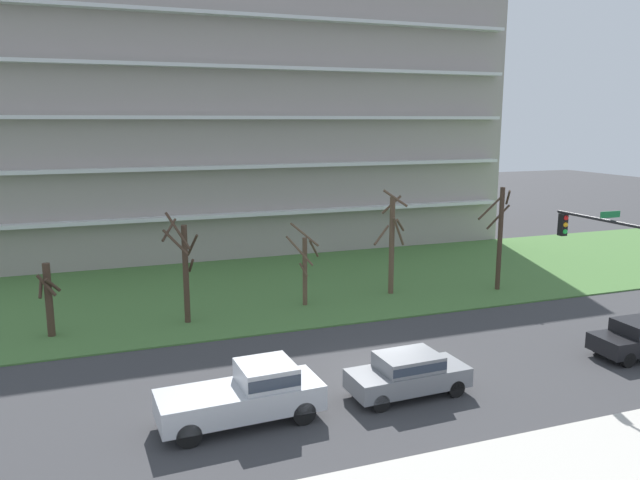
% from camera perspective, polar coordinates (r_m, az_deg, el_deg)
% --- Properties ---
extents(ground, '(160.00, 160.00, 0.00)m').
position_cam_1_polar(ground, '(25.22, 6.22, -12.12)').
color(ground, '#38383A').
extents(sidewalk_curb_near, '(80.00, 4.00, 0.15)m').
position_cam_1_polar(sidewalk_curb_near, '(19.16, 17.58, -20.32)').
color(sidewalk_curb_near, '#BCB7AD').
rests_on(sidewalk_curb_near, ground).
extents(grass_lawn_strip, '(80.00, 16.00, 0.08)m').
position_cam_1_polar(grass_lawn_strip, '(37.58, -3.28, -4.21)').
color(grass_lawn_strip, '#477238').
rests_on(grass_lawn_strip, ground).
extents(apartment_building, '(41.69, 14.27, 20.09)m').
position_cam_1_polar(apartment_building, '(50.48, -8.34, 11.06)').
color(apartment_building, '#9E938C').
rests_on(apartment_building, ground).
extents(tree_far_left, '(1.01, 0.98, 3.52)m').
position_cam_1_polar(tree_far_left, '(30.94, -23.70, -4.96)').
color(tree_far_left, '#423023').
rests_on(tree_far_left, ground).
extents(tree_left, '(1.77, 2.15, 5.63)m').
position_cam_1_polar(tree_left, '(30.70, -12.37, -2.41)').
color(tree_left, '#423023').
rests_on(tree_left, ground).
extents(tree_center, '(1.92, 1.24, 4.71)m').
position_cam_1_polar(tree_center, '(32.91, -1.40, -2.43)').
color(tree_center, brown).
rests_on(tree_center, ground).
extents(tree_right, '(1.79, 1.92, 6.16)m').
position_cam_1_polar(tree_right, '(35.28, 6.64, -0.06)').
color(tree_right, brown).
rests_on(tree_right, ground).
extents(tree_far_right, '(1.96, 1.62, 6.10)m').
position_cam_1_polar(tree_far_right, '(37.45, 16.18, 0.42)').
color(tree_far_right, '#423023').
rests_on(tree_far_right, ground).
extents(sedan_gray_near_left, '(4.46, 1.96, 1.57)m').
position_cam_1_polar(sedan_gray_near_left, '(23.18, 8.11, -11.98)').
color(sedan_gray_near_left, slate).
rests_on(sedan_gray_near_left, ground).
extents(pickup_silver_center_left, '(5.49, 2.25, 1.95)m').
position_cam_1_polar(pickup_silver_center_left, '(21.17, -6.70, -13.82)').
color(pickup_silver_center_left, '#B7BABF').
rests_on(pickup_silver_center_left, ground).
extents(traffic_signal_mast, '(0.90, 6.06, 6.61)m').
position_cam_1_polar(traffic_signal_mast, '(24.56, 26.85, -2.71)').
color(traffic_signal_mast, black).
rests_on(traffic_signal_mast, ground).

